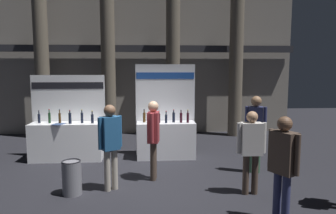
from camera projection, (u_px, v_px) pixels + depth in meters
ground_plane at (138, 181)px, 6.84m from camera, size 24.00×24.00×0.00m
hall_colonnade at (141, 58)px, 11.59m from camera, size 11.26×1.14×5.70m
exhibitor_booth_0 at (67, 138)px, 8.41m from camera, size 1.96×0.73×2.25m
exhibitor_booth_1 at (166, 135)px, 8.62m from camera, size 1.64×0.66×2.54m
trash_bin at (72, 178)px, 6.08m from camera, size 0.37×0.37×0.67m
visitor_0 at (251, 145)px, 6.02m from camera, size 0.57×0.23×1.62m
visitor_2 at (153, 134)px, 6.83m from camera, size 0.28×0.50×1.73m
visitor_3 at (255, 128)px, 7.29m from camera, size 0.46×0.32×1.80m
visitor_5 at (283, 161)px, 4.83m from camera, size 0.39×0.51×1.71m
visitor_6 at (110, 140)px, 6.22m from camera, size 0.44×0.38×1.72m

